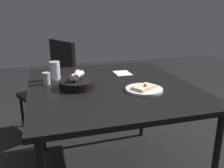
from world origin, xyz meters
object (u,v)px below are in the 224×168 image
Objects in this scene: pepper_shaker at (46,79)px; dining_table at (110,92)px; beer_glass at (55,72)px; bread_basket at (77,83)px; pizza_plate at (144,89)px; chair_near at (54,84)px.

dining_table is at bearing -107.75° from pepper_shaker.
beer_glass reaches higher than pepper_shaker.
dining_table is at bearing -89.83° from bread_basket.
pepper_shaker is at bearing 62.30° from pizza_plate.
bread_basket is 0.26m from beer_glass.
beer_glass is 1.62× the size of pepper_shaker.
chair_near is (0.66, -0.02, -0.29)m from beer_glass.
pizza_plate reaches higher than dining_table.
chair_near is (0.89, 0.33, -0.17)m from dining_table.
pizza_plate is at bearing -113.80° from bread_basket.
bread_basket is at bearing -125.00° from pepper_shaker.
bread_basket is at bearing -151.32° from beer_glass.
pepper_shaker is at bearing 72.25° from dining_table.
chair_near is (0.89, 0.11, -0.26)m from bread_basket.
dining_table is 1.27× the size of chair_near.
beer_glass reaches higher than bread_basket.
bread_basket is at bearing -173.01° from chair_near.
dining_table is at bearing 44.52° from pizza_plate.
beer_glass is 0.12m from pepper_shaker.
beer_glass reaches higher than pizza_plate.
bread_basket is 1.78× the size of beer_glass.
pizza_plate is 1.77× the size of beer_glass.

